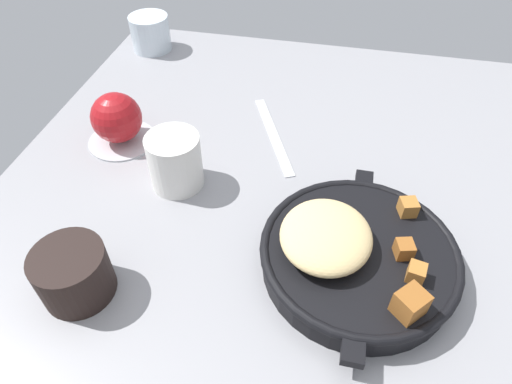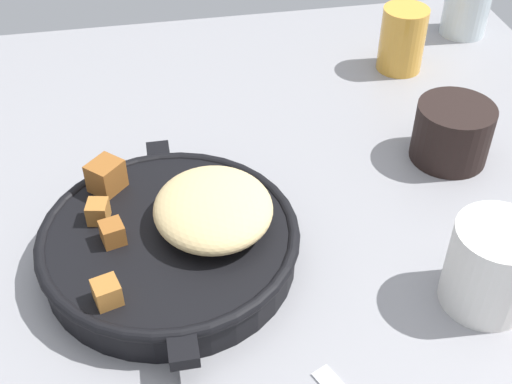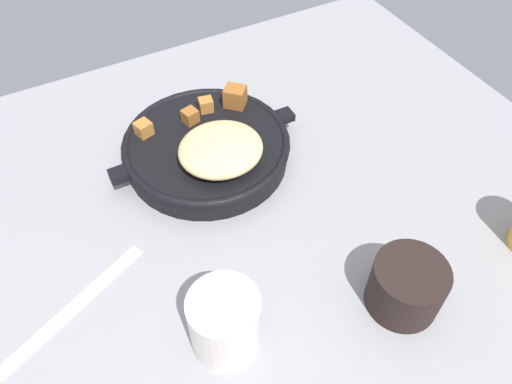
{
  "view_description": "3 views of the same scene",
  "coord_description": "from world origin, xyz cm",
  "px_view_note": "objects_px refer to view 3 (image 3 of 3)",
  "views": [
    {
      "loc": [
        -39.02,
        -6.91,
        46.5
      ],
      "look_at": [
        -0.99,
        1.33,
        7.42
      ],
      "focal_mm": 31.16,
      "sensor_mm": 36.0,
      "label": 1
    },
    {
      "loc": [
        40.9,
        -12.48,
        46.49
      ],
      "look_at": [
        -4.75,
        -3.91,
        6.75
      ],
      "focal_mm": 46.94,
      "sensor_mm": 36.0,
      "label": 2
    },
    {
      "loc": [
        14.37,
        38.05,
        53.89
      ],
      "look_at": [
        -4.92,
        1.74,
        6.3
      ],
      "focal_mm": 35.49,
      "sensor_mm": 36.0,
      "label": 3
    }
  ],
  "objects_px": {
    "butter_knife": "(72,308)",
    "coffee_mug_dark": "(406,286)",
    "ceramic_mug_white": "(225,322)",
    "cast_iron_skillet": "(209,148)"
  },
  "relations": [
    {
      "from": "coffee_mug_dark",
      "to": "butter_knife",
      "type": "bearing_deg",
      "value": -26.35
    },
    {
      "from": "cast_iron_skillet",
      "to": "butter_knife",
      "type": "distance_m",
      "value": 0.29
    },
    {
      "from": "coffee_mug_dark",
      "to": "ceramic_mug_white",
      "type": "relative_size",
      "value": 1.02
    },
    {
      "from": "ceramic_mug_white",
      "to": "coffee_mug_dark",
      "type": "bearing_deg",
      "value": 165.4
    },
    {
      "from": "cast_iron_skillet",
      "to": "coffee_mug_dark",
      "type": "height_order",
      "value": "cast_iron_skillet"
    },
    {
      "from": "butter_knife",
      "to": "coffee_mug_dark",
      "type": "height_order",
      "value": "coffee_mug_dark"
    },
    {
      "from": "butter_knife",
      "to": "ceramic_mug_white",
      "type": "xyz_separation_m",
      "value": [
        -0.14,
        0.12,
        0.04
      ]
    },
    {
      "from": "butter_knife",
      "to": "coffee_mug_dark",
      "type": "bearing_deg",
      "value": 128.99
    },
    {
      "from": "coffee_mug_dark",
      "to": "cast_iron_skillet",
      "type": "bearing_deg",
      "value": -72.03
    },
    {
      "from": "butter_knife",
      "to": "ceramic_mug_white",
      "type": "bearing_deg",
      "value": 115.7
    }
  ]
}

